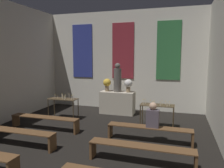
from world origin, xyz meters
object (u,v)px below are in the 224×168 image
pew_third_right (141,150)px  pew_back_left (45,120)px  candle_rack_left (63,101)px  flower_vase_left (107,83)px  statue (118,79)px  altar (117,103)px  pew_back_right (149,130)px  pew_third_left (15,134)px  candle_rack_right (157,108)px  person_seated (153,116)px  flower_vase_right (128,84)px

pew_third_right → pew_back_left: bearing=158.4°
candle_rack_left → pew_third_right: size_ratio=0.47×
flower_vase_left → statue: bearing=-0.0°
altar → flower_vase_left: bearing=180.0°
candle_rack_left → pew_back_right: (3.65, -1.39, -0.37)m
flower_vase_left → pew_third_left: bearing=-107.1°
pew_third_left → pew_back_left: same height
candle_rack_right → pew_third_right: (-0.08, -2.81, -0.36)m
candle_rack_left → pew_back_right: 3.92m
statue → altar: bearing=0.0°
altar → pew_third_left: bearing=-112.8°
person_seated → statue: bearing=123.6°
pew_third_right → pew_back_right: size_ratio=1.00×
pew_third_right → pew_back_right: same height
candle_rack_left → pew_back_left: bearing=-86.8°
candle_rack_right → pew_back_left: 3.92m
candle_rack_left → flower_vase_right: bearing=31.4°
candle_rack_left → pew_third_left: bearing=-88.4°
pew_third_left → pew_back_left: (0.00, 1.42, 0.00)m
pew_back_right → person_seated: (0.09, 0.00, 0.44)m
pew_third_left → pew_third_right: size_ratio=1.00×
flower_vase_left → flower_vase_right: (0.97, 0.00, 0.00)m
altar → statue: (0.00, 0.00, 1.06)m
candle_rack_right → pew_third_left: (-3.65, -2.81, -0.36)m
pew_back_right → person_seated: person_seated is taller
pew_third_left → statue: bearing=67.2°
flower_vase_left → candle_rack_left: 2.08m
statue → pew_third_left: (-1.79, -4.24, -1.20)m
altar → candle_rack_left: (-1.86, -1.43, 0.23)m
altar → flower_vase_right: flower_vase_right is taller
flower_vase_right → candle_rack_left: (-2.35, -1.43, -0.61)m
flower_vase_left → pew_back_left: 3.26m
statue → candle_rack_right: 2.49m
pew_third_left → candle_rack_right: bearing=37.6°
statue → flower_vase_left: statue is taller
candle_rack_left → pew_third_left: (0.08, -2.81, -0.37)m
pew_third_right → pew_back_right: (0.00, 1.42, 0.00)m
pew_back_right → person_seated: 0.45m
flower_vase_right → pew_third_left: (-2.27, -4.24, -0.97)m
flower_vase_left → pew_third_right: bearing=-61.9°
candle_rack_right → pew_back_right: (-0.08, -1.39, -0.36)m
candle_rack_left → pew_back_right: bearing=-20.9°
pew_back_right → candle_rack_left: bearing=159.1°
pew_back_left → flower_vase_right: bearing=51.2°
flower_vase_left → candle_rack_right: flower_vase_left is taller
statue → flower_vase_right: (0.48, 0.00, -0.22)m
flower_vase_left → person_seated: (2.36, -2.83, -0.53)m
pew_third_left → pew_back_right: 3.84m
candle_rack_left → altar: bearing=37.5°
pew_third_left → pew_back_right: (3.57, 1.42, 0.00)m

